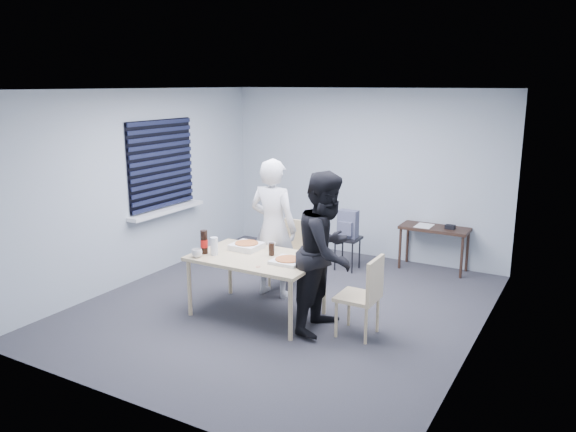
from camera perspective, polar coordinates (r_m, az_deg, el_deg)
The scene contains 19 objects.
room at distance 8.16m, azimuth -12.56°, elevation 4.39°, with size 5.00×5.00×5.00m.
dining_table at distance 6.52m, azimuth -3.20°, elevation -4.62°, with size 1.47×0.93×0.72m.
chair_far at distance 7.52m, azimuth 0.19°, elevation -3.30°, with size 0.42×0.42×0.89m.
chair_right at distance 6.06m, azimuth 7.87°, elevation -7.59°, with size 0.42×0.42×0.89m.
person_white at distance 7.07m, azimuth -1.51°, elevation -1.25°, with size 0.65×0.42×1.77m, color silver.
person_black at distance 6.10m, azimuth 3.93°, elevation -3.67°, with size 0.86×0.47×1.77m, color black.
side_table at distance 8.38m, azimuth 14.65°, elevation -1.60°, with size 0.97×0.43×0.65m.
stool at distance 8.22m, azimuth 6.07°, elevation -2.88°, with size 0.35×0.35×0.49m.
backpack at distance 8.13m, azimuth 6.08°, elevation -0.84°, with size 0.29×0.21×0.40m.
pizza_box_a at distance 6.78m, azimuth -4.22°, elevation -3.05°, with size 0.33×0.33×0.08m.
pizza_box_b at distance 6.27m, azimuth -0.02°, elevation -4.56°, with size 0.33×0.33×0.05m.
mug_a at distance 6.53m, azimuth -9.23°, elevation -3.75°, with size 0.12×0.12×0.10m, color silver.
mug_b at distance 6.73m, azimuth -1.67°, elevation -3.08°, with size 0.10×0.10×0.09m, color silver.
cola_glass at distance 6.51m, azimuth -1.69°, elevation -3.39°, with size 0.07×0.07×0.15m, color black.
soda_bottle at distance 6.64m, azimuth -8.52°, elevation -2.67°, with size 0.09×0.09×0.28m.
plastic_cups at distance 6.58m, azimuth -7.51°, elevation -3.06°, with size 0.09×0.09×0.21m, color silver.
rubber_band at distance 6.14m, azimuth -3.06°, elevation -5.17°, with size 0.05×0.05×0.00m, color red.
papers at distance 8.38m, azimuth 13.67°, elevation -0.97°, with size 0.23×0.31×0.01m, color white.
black_box at distance 8.30m, azimuth 16.15°, elevation -1.08°, with size 0.14×0.10×0.06m, color black.
Camera 1 is at (3.22, -5.58, 2.66)m, focal length 35.00 mm.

